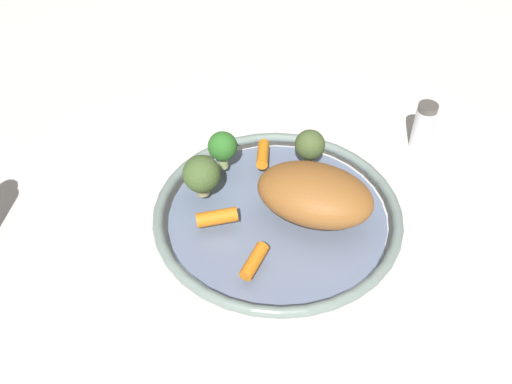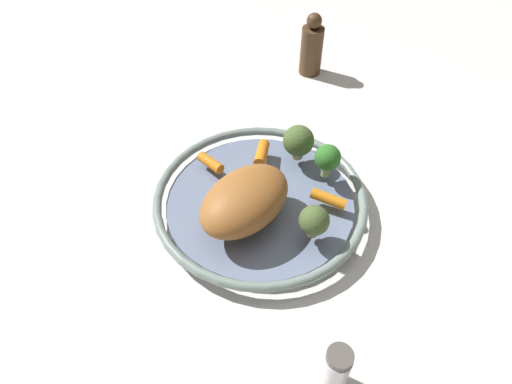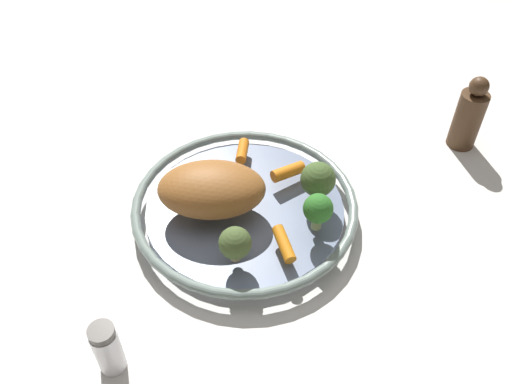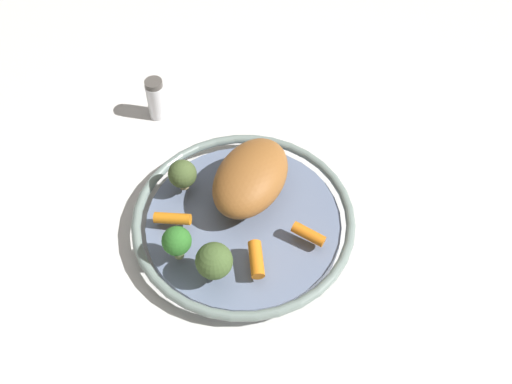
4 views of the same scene
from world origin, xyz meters
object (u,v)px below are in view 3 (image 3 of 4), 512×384
Objects in this scene: roast_chicken_piece at (212,189)px; baby_carrot_center at (281,245)px; broccoli_floret_large at (318,180)px; serving_bowl at (245,208)px; salt_shaker at (108,349)px; broccoli_floret_small at (318,209)px; pepper_mill at (469,116)px; broccoli_floret_mid at (235,243)px; baby_carrot_left at (242,151)px; baby_carrot_near_rim at (288,172)px.

roast_chicken_piece reaches higher than baby_carrot_center.
broccoli_floret_large is (-0.06, 0.10, 0.03)m from baby_carrot_center.
salt_shaker reaches higher than serving_bowl.
pepper_mill reaches higher than broccoli_floret_small.
pepper_mill is at bearing 83.53° from serving_bowl.
broccoli_floret_mid is at bearing -107.53° from baby_carrot_center.
baby_carrot_left is at bearing -110.77° from pepper_mill.
serving_bowl is at bearing -116.95° from broccoli_floret_large.
serving_bowl is at bearing 177.55° from baby_carrot_center.
salt_shaker is at bearing -84.58° from broccoli_floret_small.
salt_shaker is at bearing -63.72° from serving_bowl.
baby_carrot_center is at bearing -37.26° from baby_carrot_near_rim.
salt_shaker is at bearing -77.94° from broccoli_floret_mid.
roast_chicken_piece is at bearing -92.38° from baby_carrot_near_rim.
baby_carrot_left is 0.94× the size of baby_carrot_near_rim.
baby_carrot_center is 0.41× the size of pepper_mill.
roast_chicken_piece reaches higher than baby_carrot_left.
pepper_mill is (-0.06, 0.42, 0.02)m from baby_carrot_center.
pepper_mill is at bearing 94.82° from broccoli_floret_mid.
baby_carrot_left is at bearing -161.52° from broccoli_floret_large.
roast_chicken_piece is 0.16m from broccoli_floret_large.
salt_shaker is at bearing -56.13° from roast_chicken_piece.
baby_carrot_center is at bearing -83.18° from broccoli_floret_small.
baby_carrot_near_rim is at bearing -168.70° from broccoli_floret_large.
broccoli_floret_mid reaches higher than baby_carrot_near_rim.
broccoli_floret_small is at bearing 31.37° from serving_bowl.
broccoli_floret_mid is (0.10, -0.15, 0.02)m from baby_carrot_near_rim.
pepper_mill is at bearing 82.22° from roast_chicken_piece.
roast_chicken_piece is 0.13m from baby_carrot_center.
broccoli_floret_small is at bearing -35.95° from broccoli_floret_large.
pepper_mill is (-0.08, 0.68, 0.02)m from salt_shaker.
roast_chicken_piece reaches higher than broccoli_floret_small.
salt_shaker is (0.15, -0.22, -0.03)m from roast_chicken_piece.
baby_carrot_left is 0.62× the size of salt_shaker.
baby_carrot_left is 0.94× the size of broccoli_floret_mid.
serving_bowl is 6.34× the size of broccoli_floret_mid.
baby_carrot_near_rim is at bearing 123.14° from broccoli_floret_mid.
baby_carrot_near_rim is at bearing -99.88° from pepper_mill.
broccoli_floret_large is 0.76× the size of salt_shaker.
pepper_mill is (-0.00, 0.32, -0.01)m from broccoli_floret_large.
broccoli_floret_large is (-0.04, 0.16, 0.00)m from broccoli_floret_mid.
baby_carrot_center is 0.68× the size of salt_shaker.
roast_chicken_piece is 1.93× the size of salt_shaker.
broccoli_floret_large is at bearing 119.70° from baby_carrot_center.
broccoli_floret_small is (0.12, 0.11, 0.00)m from roast_chicken_piece.
pepper_mill is at bearing 80.12° from baby_carrot_near_rim.
serving_bowl is at bearing 143.20° from broccoli_floret_mid.
broccoli_floret_small reaches higher than baby_carrot_left.
baby_carrot_center is 0.07m from broccoli_floret_small.
serving_bowl is at bearing -148.63° from broccoli_floret_small.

